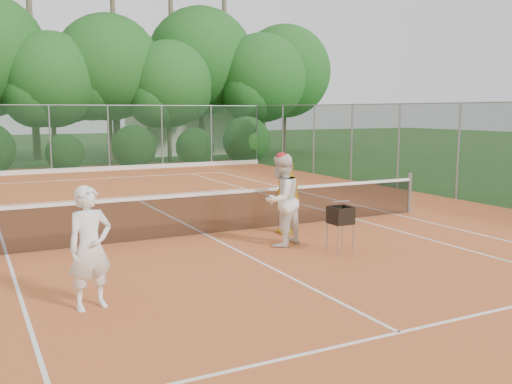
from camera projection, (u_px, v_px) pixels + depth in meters
ground at (206, 236)px, 12.79m from camera, size 120.00×120.00×0.00m
clay_court at (206, 235)px, 12.79m from camera, size 18.00×36.00×0.02m
club_building at (195, 130)px, 37.78m from camera, size 8.00×5.00×3.00m
tennis_net at (206, 212)px, 12.71m from camera, size 11.97×0.10×1.10m
player_white at (90, 248)px, 7.92m from camera, size 0.71×0.55×1.74m
player_center_grp at (281, 200)px, 11.64m from camera, size 1.14×1.04×1.92m
player_yellow at (287, 196)px, 12.81m from camera, size 0.50×1.03×1.70m
ball_hopper at (341, 216)px, 11.07m from camera, size 0.40×0.40×0.92m
stray_ball_b at (77, 177)px, 23.72m from camera, size 0.07×0.07×0.07m
stray_ball_c at (111, 177)px, 23.59m from camera, size 0.07×0.07×0.07m
court_markings at (206, 235)px, 12.78m from camera, size 11.03×23.83×0.01m
fence_back at (80, 139)px, 25.78m from camera, size 18.07×0.07×3.00m
tropical_treeline at (87, 67)px, 30.52m from camera, size 32.10×8.49×15.03m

